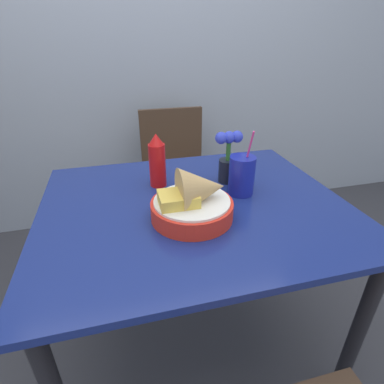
{
  "coord_description": "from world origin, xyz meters",
  "views": [
    {
      "loc": [
        -0.24,
        -0.9,
        1.27
      ],
      "look_at": [
        -0.02,
        -0.03,
        0.79
      ],
      "focal_mm": 28.0,
      "sensor_mm": 36.0,
      "label": 1
    }
  ],
  "objects_px": {
    "chair_far_window": "(175,166)",
    "flower_vase": "(228,158)",
    "food_basket": "(195,201)",
    "ketchup_bottle": "(157,161)",
    "drink_cup": "(242,176)"
  },
  "relations": [
    {
      "from": "food_basket",
      "to": "chair_far_window",
      "type": "bearing_deg",
      "value": 82.6
    },
    {
      "from": "food_basket",
      "to": "drink_cup",
      "type": "height_order",
      "value": "drink_cup"
    },
    {
      "from": "ketchup_bottle",
      "to": "flower_vase",
      "type": "xyz_separation_m",
      "value": [
        0.28,
        -0.04,
        -0.0
      ]
    },
    {
      "from": "chair_far_window",
      "to": "ketchup_bottle",
      "type": "xyz_separation_m",
      "value": [
        -0.2,
        -0.69,
        0.32
      ]
    },
    {
      "from": "flower_vase",
      "to": "drink_cup",
      "type": "bearing_deg",
      "value": -82.54
    },
    {
      "from": "drink_cup",
      "to": "flower_vase",
      "type": "height_order",
      "value": "drink_cup"
    },
    {
      "from": "chair_far_window",
      "to": "flower_vase",
      "type": "xyz_separation_m",
      "value": [
        0.07,
        -0.72,
        0.32
      ]
    },
    {
      "from": "food_basket",
      "to": "flower_vase",
      "type": "height_order",
      "value": "flower_vase"
    },
    {
      "from": "food_basket",
      "to": "flower_vase",
      "type": "xyz_separation_m",
      "value": [
        0.2,
        0.23,
        0.04
      ]
    },
    {
      "from": "chair_far_window",
      "to": "food_basket",
      "type": "height_order",
      "value": "food_basket"
    },
    {
      "from": "ketchup_bottle",
      "to": "flower_vase",
      "type": "distance_m",
      "value": 0.28
    },
    {
      "from": "ketchup_bottle",
      "to": "flower_vase",
      "type": "height_order",
      "value": "ketchup_bottle"
    },
    {
      "from": "food_basket",
      "to": "drink_cup",
      "type": "bearing_deg",
      "value": 29.76
    },
    {
      "from": "food_basket",
      "to": "flower_vase",
      "type": "bearing_deg",
      "value": 49.51
    },
    {
      "from": "food_basket",
      "to": "ketchup_bottle",
      "type": "bearing_deg",
      "value": 106.55
    }
  ]
}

